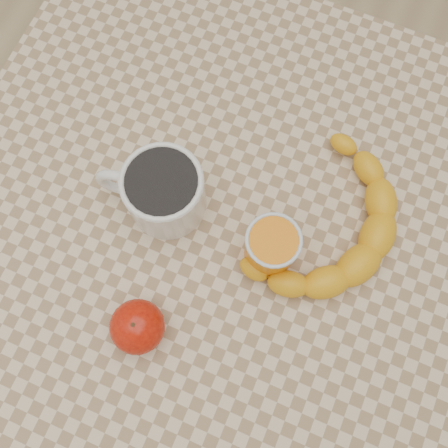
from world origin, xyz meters
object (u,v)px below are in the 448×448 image
at_px(orange_juice_glass, 271,247).
at_px(table, 224,243).
at_px(banana, 326,226).
at_px(apple, 137,327).
at_px(coffee_mug, 162,191).

bearing_deg(orange_juice_glass, table, 171.51).
bearing_deg(orange_juice_glass, banana, 46.21).
distance_m(orange_juice_glass, apple, 0.19).
bearing_deg(orange_juice_glass, coffee_mug, 175.40).
height_order(coffee_mug, apple, coffee_mug).
bearing_deg(apple, table, 74.56).
xyz_separation_m(apple, banana, (0.17, 0.21, -0.01)).
relative_size(table, apple, 9.11).
relative_size(coffee_mug, banana, 0.45).
relative_size(coffee_mug, apple, 1.74).
bearing_deg(table, orange_juice_glass, -8.49).
relative_size(apple, banana, 0.26).
height_order(orange_juice_glass, apple, orange_juice_glass).
distance_m(table, apple, 0.21).
bearing_deg(apple, orange_juice_glass, 53.52).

